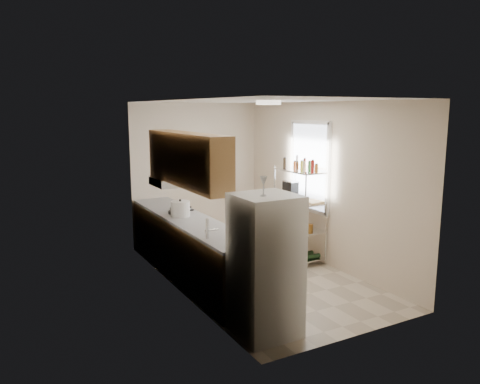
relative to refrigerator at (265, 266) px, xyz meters
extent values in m
cube|color=beige|center=(0.87, 1.65, -0.80)|extent=(2.50, 4.40, 0.01)
cube|color=white|center=(0.87, 1.65, 1.81)|extent=(2.50, 4.40, 0.01)
cube|color=beige|center=(0.87, 3.85, 0.51)|extent=(2.50, 0.01, 2.60)
cube|color=beige|center=(0.87, -0.56, 0.51)|extent=(2.50, 0.01, 2.60)
cube|color=beige|center=(-0.38, 1.65, 0.51)|extent=(0.01, 4.40, 2.60)
cube|color=beige|center=(2.12, 1.65, 0.51)|extent=(0.01, 4.40, 2.60)
cube|color=#A37745|center=(-0.05, 2.09, -0.36)|extent=(0.60, 3.48, 0.86)
cube|color=gray|center=(-0.03, 2.09, 0.09)|extent=(0.63, 3.51, 0.04)
cube|color=#B7BABC|center=(-0.07, 0.95, 0.08)|extent=(0.52, 0.44, 0.04)
cube|color=#B7BABC|center=(0.23, 3.45, -0.33)|extent=(0.01, 0.55, 0.72)
cube|color=#A37745|center=(-0.18, 1.75, 1.02)|extent=(0.33, 2.20, 0.72)
cube|color=#B7BABC|center=(-0.13, 2.55, 0.60)|extent=(0.50, 0.60, 0.12)
cube|color=white|center=(2.10, 2.00, 0.76)|extent=(0.06, 1.00, 1.46)
cube|color=silver|center=(1.88, 1.95, -0.69)|extent=(0.45, 0.90, 0.02)
cube|color=silver|center=(1.88, 1.95, -0.24)|extent=(0.45, 0.90, 0.02)
cube|color=silver|center=(1.88, 1.95, 0.21)|extent=(0.45, 0.90, 0.02)
cube|color=silver|center=(1.88, 1.95, 0.71)|extent=(0.45, 0.90, 0.02)
cylinder|color=silver|center=(1.66, 1.51, -0.02)|extent=(0.02, 0.02, 1.55)
cylinder|color=silver|center=(1.66, 2.38, -0.02)|extent=(0.02, 0.02, 1.55)
cylinder|color=silver|center=(2.09, 1.51, -0.02)|extent=(0.02, 0.02, 1.55)
cylinder|color=silver|center=(2.09, 2.38, -0.02)|extent=(0.02, 0.02, 1.55)
cylinder|color=white|center=(0.87, 1.35, 1.78)|extent=(0.34, 0.34, 0.05)
cube|color=silver|center=(0.00, 0.00, 0.00)|extent=(0.65, 0.65, 1.58)
cylinder|color=white|center=(-0.10, 2.25, 0.22)|extent=(0.28, 0.28, 0.23)
cylinder|color=black|center=(-0.08, 2.46, 0.13)|extent=(0.25, 0.25, 0.04)
cylinder|color=black|center=(0.00, 2.67, 0.13)|extent=(0.23, 0.23, 0.04)
cube|color=tan|center=(1.93, 1.73, 0.23)|extent=(0.36, 0.43, 0.03)
cube|color=black|center=(1.89, 2.24, 0.36)|extent=(0.18, 0.25, 0.29)
cube|color=#A63B14|center=(1.78, 2.18, -0.15)|extent=(0.11, 0.15, 0.17)
camera|label=1|loc=(-2.61, -4.16, 1.69)|focal=35.00mm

